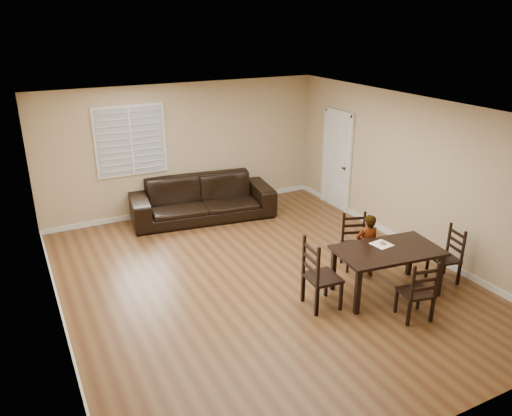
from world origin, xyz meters
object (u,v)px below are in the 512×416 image
Objects in this scene: chair_near at (354,241)px; chair_left at (315,278)px; sofa at (202,199)px; dining_table at (388,255)px; donut at (383,243)px; chair_far at (420,295)px; child at (367,246)px; chair_right at (451,256)px.

chair_left is (-1.33, -0.83, 0.07)m from chair_near.
chair_near reaches higher than sofa.
donut is (0.04, 0.17, 0.11)m from dining_table.
donut is at bearing -83.93° from chair_left.
chair_near is 0.86× the size of chair_left.
dining_table is 17.30× the size of donut.
chair_far is at bearing -98.70° from donut.
chair_far is 1.39m from child.
dining_table is 1.54× the size of chair_left.
child is at bearing 85.83° from donut.
chair_far is 0.86× the size of chair_left.
sofa is (-0.17, 3.93, -0.06)m from chair_left.
chair_right is at bearing -140.69° from chair_far.
sofa reaches higher than dining_table.
dining_table is 1.01m from chair_near.
chair_far reaches higher than sofa.
chair_left reaches higher than chair_near.
chair_far is (-0.25, -1.79, -0.00)m from chair_near.
chair_left is 0.37× the size of sofa.
chair_left reaches higher than donut.
chair_far is at bearing -126.77° from chair_left.
sofa is (-1.36, 4.07, -0.22)m from dining_table.
chair_near is at bearing 88.66° from dining_table.
chair_left is 1.18× the size of chair_right.
child is at bearing -60.18° from sofa.
chair_left is at bearing -79.82° from sofa.
dining_table is at bearing -63.83° from sofa.
chair_near is 1.80m from chair_far.
chair_near is 1.57m from chair_left.
chair_right is (2.36, -0.29, -0.07)m from chair_left.
dining_table is 1.20m from chair_right.
chair_right is 4.92m from sofa.
chair_far is 1.05m from donut.
chair_far is at bearing -51.64° from chair_right.
chair_near reaches higher than dining_table.
chair_near is at bearing -126.64° from chair_right.
chair_far is at bearing -79.14° from chair_near.
donut is at bearing 98.97° from child.
dining_table is 1.79× the size of chair_near.
donut is (-0.10, -0.80, 0.33)m from chair_near.
chair_left is at bearing -86.06° from chair_right.
chair_near is at bearing -87.03° from child.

